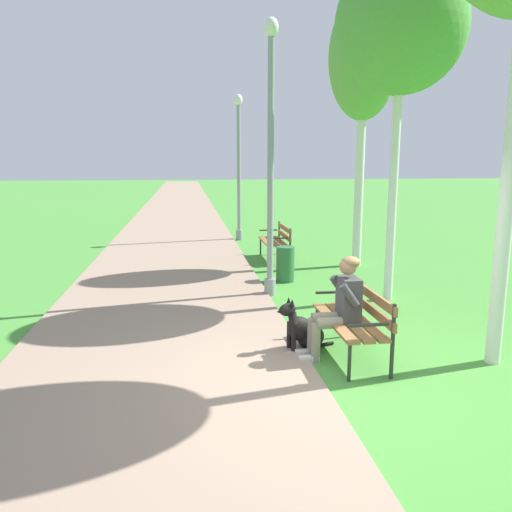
{
  "coord_description": "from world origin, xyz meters",
  "views": [
    {
      "loc": [
        -1.58,
        -4.86,
        2.36
      ],
      "look_at": [
        -0.52,
        2.76,
        0.9
      ],
      "focal_mm": 35.3,
      "sensor_mm": 36.0,
      "label": 1
    }
  ],
  "objects": [
    {
      "name": "ground_plane",
      "position": [
        0.0,
        0.0,
        0.0
      ],
      "size": [
        120.0,
        120.0,
        0.0
      ],
      "primitive_type": "plane",
      "color": "#478E38"
    },
    {
      "name": "person_seated_on_near_bench",
      "position": [
        0.22,
        0.76,
        0.68
      ],
      "size": [
        0.74,
        0.49,
        1.25
      ],
      "color": "gray",
      "rests_on": "ground"
    },
    {
      "name": "birch_tree_third",
      "position": [
        2.26,
        6.03,
        4.47
      ],
      "size": [
        1.51,
        1.46,
        5.86
      ],
      "color": "silver",
      "rests_on": "ground"
    },
    {
      "name": "lamp_post_near",
      "position": [
        -0.13,
        3.73,
        2.4
      ],
      "size": [
        0.24,
        0.24,
        4.65
      ],
      "color": "gray",
      "rests_on": "ground"
    },
    {
      "name": "litter_bin",
      "position": [
        0.34,
        4.7,
        0.35
      ],
      "size": [
        0.36,
        0.36,
        0.7
      ],
      "primitive_type": "cylinder",
      "color": "#2D6638",
      "rests_on": "ground"
    },
    {
      "name": "park_bench_mid",
      "position": [
        0.58,
        6.94,
        0.51
      ],
      "size": [
        0.55,
        1.5,
        0.85
      ],
      "color": "olive",
      "rests_on": "ground"
    },
    {
      "name": "park_bench_near",
      "position": [
        0.43,
        0.76,
        0.51
      ],
      "size": [
        0.55,
        1.5,
        0.85
      ],
      "color": "olive",
      "rests_on": "ground"
    },
    {
      "name": "dog_black",
      "position": [
        -0.15,
        1.04,
        0.26
      ],
      "size": [
        0.81,
        0.41,
        0.71
      ],
      "color": "black",
      "rests_on": "ground"
    },
    {
      "name": "paved_path",
      "position": [
        -1.97,
        24.0,
        0.02
      ],
      "size": [
        3.61,
        60.0,
        0.04
      ],
      "primitive_type": "cube",
      "color": "gray",
      "rests_on": "ground"
    },
    {
      "name": "lamp_post_mid",
      "position": [
        0.0,
        10.14,
        2.2
      ],
      "size": [
        0.24,
        0.24,
        4.25
      ],
      "color": "gray",
      "rests_on": "ground"
    },
    {
      "name": "birch_tree_second",
      "position": [
        1.84,
        3.16,
        4.43
      ],
      "size": [
        2.1,
        1.81,
        5.53
      ],
      "color": "silver",
      "rests_on": "ground"
    }
  ]
}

